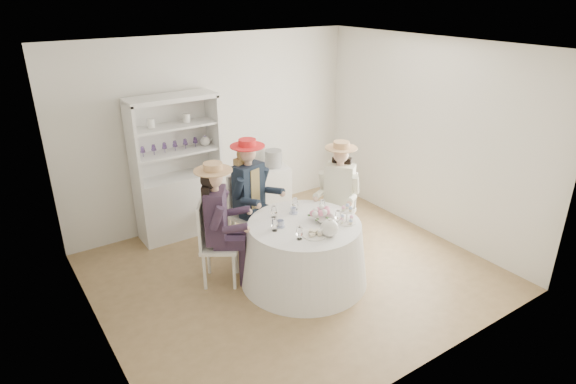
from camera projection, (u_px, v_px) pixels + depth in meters
ground at (293, 272)px, 5.98m from camera, size 4.50×4.50×0.00m
ceiling at (293, 47)px, 4.92m from camera, size 4.50×4.50×0.00m
wall_back at (215, 130)px, 6.97m from camera, size 4.50×0.00×4.50m
wall_front at (432, 242)px, 3.93m from camera, size 4.50×0.00×4.50m
wall_left at (86, 221)px, 4.29m from camera, size 0.00×4.50×4.50m
wall_right at (427, 138)px, 6.61m from camera, size 0.00×4.50×4.50m
tea_table at (304, 252)px, 5.70m from camera, size 1.52×1.52×0.76m
hutch at (179, 187)px, 6.68m from camera, size 1.26×0.68×1.98m
side_table at (274, 187)px, 7.61m from camera, size 0.52×0.52×0.69m
hatbox at (273, 159)px, 7.42m from camera, size 0.31×0.31×0.27m
guest_left at (218, 217)px, 5.48m from camera, size 0.65×0.60×1.51m
guest_mid at (250, 190)px, 6.16m from camera, size 0.58×0.63×1.54m
guest_right at (339, 189)px, 6.31m from camera, size 0.63×0.60×1.46m
spare_chair at (219, 209)px, 6.53m from camera, size 0.53×0.53×0.91m
teacup_a at (280, 224)px, 5.45m from camera, size 0.10×0.10×0.07m
teacup_b at (293, 211)px, 5.77m from camera, size 0.09×0.09×0.07m
teacup_c at (319, 213)px, 5.72m from camera, size 0.10×0.10×0.07m
flower_bowl at (324, 219)px, 5.58m from camera, size 0.29×0.29×0.06m
flower_arrangement at (320, 212)px, 5.60m from camera, size 0.20×0.20×0.07m
table_teapot at (330, 228)px, 5.25m from camera, size 0.28×0.20×0.21m
sandwich_plate at (315, 234)px, 5.27m from camera, size 0.27×0.27×0.06m
cupcake_stand at (347, 216)px, 5.53m from camera, size 0.23×0.23×0.21m
stemware_set at (305, 217)px, 5.52m from camera, size 0.83×0.83×0.15m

